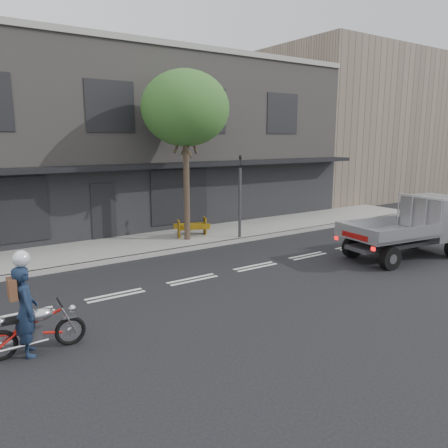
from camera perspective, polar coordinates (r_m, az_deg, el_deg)
ground at (r=13.22m, az=-4.13°, el=-7.26°), size 80.00×80.00×0.00m
sidewalk at (r=17.28m, az=-11.99°, el=-2.82°), size 32.00×3.20×0.15m
kerb at (r=15.85m, az=-9.78°, el=-3.99°), size 32.00×0.20×0.15m
building_main at (r=23.04m, az=-18.76°, el=10.13°), size 26.00×10.00×8.00m
building_neighbour at (r=34.38m, az=15.97°, el=12.08°), size 14.00×10.00×10.00m
street_tree at (r=17.32m, az=-5.09°, el=14.76°), size 3.40×3.40×6.74m
traffic_light_pole at (r=17.83m, az=2.08°, el=3.01°), size 0.12×0.12×3.50m
motorcycle at (r=9.54m, az=-23.36°, el=-12.38°), size 1.90×0.55×0.98m
rider at (r=9.37m, az=-24.46°, el=-10.28°), size 0.47×0.68×1.80m
flatbed_ute at (r=17.42m, az=24.98°, el=0.44°), size 4.92×2.48×2.19m
construction_barrier at (r=18.10m, az=-3.88°, el=-0.49°), size 1.45×0.97×0.76m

